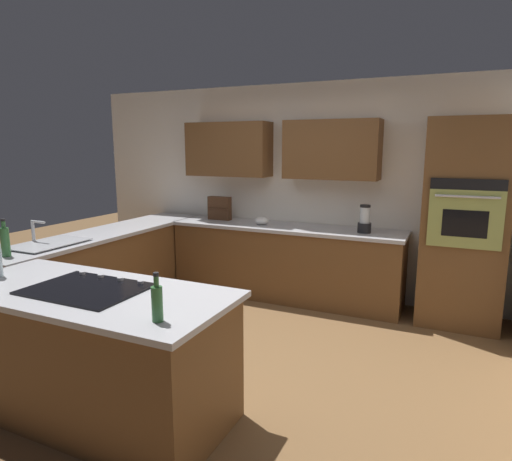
{
  "coord_description": "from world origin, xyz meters",
  "views": [
    {
      "loc": [
        -1.78,
        3.21,
        1.84
      ],
      "look_at": [
        0.17,
        -1.03,
        0.96
      ],
      "focal_mm": 31.11,
      "sensor_mm": 36.0,
      "label": 1
    }
  ],
  "objects_px": {
    "wall_oven": "(464,224)",
    "dish_soap_bottle": "(5,241)",
    "mixing_bowl": "(262,221)",
    "spice_rack": "(220,208)",
    "second_bottle": "(157,302)",
    "blender": "(365,221)",
    "cooktop": "(87,288)",
    "sink_unit": "(48,243)"
  },
  "relations": [
    {
      "from": "blender",
      "to": "spice_rack",
      "type": "bearing_deg",
      "value": -3.14
    },
    {
      "from": "dish_soap_bottle",
      "to": "second_bottle",
      "type": "height_order",
      "value": "dish_soap_bottle"
    },
    {
      "from": "wall_oven",
      "to": "dish_soap_bottle",
      "type": "height_order",
      "value": "wall_oven"
    },
    {
      "from": "mixing_bowl",
      "to": "second_bottle",
      "type": "bearing_deg",
      "value": 103.5
    },
    {
      "from": "sink_unit",
      "to": "cooktop",
      "type": "bearing_deg",
      "value": 147.84
    },
    {
      "from": "cooktop",
      "to": "mixing_bowl",
      "type": "xyz_separation_m",
      "value": [
        -0.04,
        -2.8,
        0.04
      ]
    },
    {
      "from": "blender",
      "to": "second_bottle",
      "type": "distance_m",
      "value": 3.09
    },
    {
      "from": "cooktop",
      "to": "spice_rack",
      "type": "height_order",
      "value": "spice_rack"
    },
    {
      "from": "blender",
      "to": "dish_soap_bottle",
      "type": "xyz_separation_m",
      "value": [
        2.62,
        2.4,
        0.0
      ]
    },
    {
      "from": "spice_rack",
      "to": "blender",
      "type": "bearing_deg",
      "value": 176.86
    },
    {
      "from": "dish_soap_bottle",
      "to": "cooktop",
      "type": "bearing_deg",
      "value": 163.55
    },
    {
      "from": "sink_unit",
      "to": "spice_rack",
      "type": "distance_m",
      "value": 2.18
    },
    {
      "from": "mixing_bowl",
      "to": "spice_rack",
      "type": "relative_size",
      "value": 0.57
    },
    {
      "from": "second_bottle",
      "to": "cooktop",
      "type": "bearing_deg",
      "value": -17.84
    },
    {
      "from": "sink_unit",
      "to": "blender",
      "type": "xyz_separation_m",
      "value": [
        -2.68,
        -1.92,
        0.12
      ]
    },
    {
      "from": "sink_unit",
      "to": "cooktop",
      "type": "relative_size",
      "value": 0.92
    },
    {
      "from": "cooktop",
      "to": "spice_rack",
      "type": "distance_m",
      "value": 2.97
    },
    {
      "from": "cooktop",
      "to": "blender",
      "type": "height_order",
      "value": "blender"
    },
    {
      "from": "cooktop",
      "to": "second_bottle",
      "type": "xyz_separation_m",
      "value": [
        -0.77,
        0.25,
        0.1
      ]
    },
    {
      "from": "cooktop",
      "to": "mixing_bowl",
      "type": "relative_size",
      "value": 4.4
    },
    {
      "from": "sink_unit",
      "to": "dish_soap_bottle",
      "type": "height_order",
      "value": "dish_soap_bottle"
    },
    {
      "from": "second_bottle",
      "to": "mixing_bowl",
      "type": "bearing_deg",
      "value": -76.5
    },
    {
      "from": "blender",
      "to": "mixing_bowl",
      "type": "bearing_deg",
      "value": 0.0
    },
    {
      "from": "wall_oven",
      "to": "dish_soap_bottle",
      "type": "distance_m",
      "value": 4.36
    },
    {
      "from": "mixing_bowl",
      "to": "dish_soap_bottle",
      "type": "bearing_deg",
      "value": 60.32
    },
    {
      "from": "mixing_bowl",
      "to": "dish_soap_bottle",
      "type": "distance_m",
      "value": 2.77
    },
    {
      "from": "mixing_bowl",
      "to": "wall_oven",
      "type": "bearing_deg",
      "value": -179.48
    },
    {
      "from": "wall_oven",
      "to": "sink_unit",
      "type": "relative_size",
      "value": 3.04
    },
    {
      "from": "sink_unit",
      "to": "second_bottle",
      "type": "relative_size",
      "value": 2.52
    },
    {
      "from": "sink_unit",
      "to": "mixing_bowl",
      "type": "relative_size",
      "value": 4.05
    },
    {
      "from": "cooktop",
      "to": "dish_soap_bottle",
      "type": "height_order",
      "value": "dish_soap_bottle"
    },
    {
      "from": "spice_rack",
      "to": "dish_soap_bottle",
      "type": "distance_m",
      "value": 2.61
    },
    {
      "from": "wall_oven",
      "to": "spice_rack",
      "type": "distance_m",
      "value": 2.9
    },
    {
      "from": "wall_oven",
      "to": "spice_rack",
      "type": "relative_size",
      "value": 6.96
    },
    {
      "from": "wall_oven",
      "to": "second_bottle",
      "type": "bearing_deg",
      "value": 63.63
    },
    {
      "from": "sink_unit",
      "to": "cooktop",
      "type": "height_order",
      "value": "sink_unit"
    },
    {
      "from": "wall_oven",
      "to": "second_bottle",
      "type": "xyz_separation_m",
      "value": [
        1.52,
        3.06,
        -0.06
      ]
    },
    {
      "from": "mixing_bowl",
      "to": "blender",
      "type": "bearing_deg",
      "value": 180.0
    },
    {
      "from": "wall_oven",
      "to": "cooktop",
      "type": "xyz_separation_m",
      "value": [
        2.29,
        2.82,
        -0.16
      ]
    },
    {
      "from": "wall_oven",
      "to": "mixing_bowl",
      "type": "height_order",
      "value": "wall_oven"
    },
    {
      "from": "cooktop",
      "to": "blender",
      "type": "distance_m",
      "value": 3.08
    },
    {
      "from": "wall_oven",
      "to": "mixing_bowl",
      "type": "distance_m",
      "value": 2.25
    }
  ]
}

